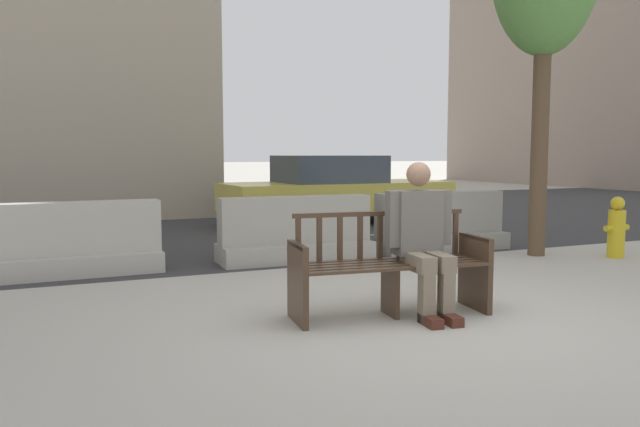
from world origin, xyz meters
TOP-DOWN VIEW (x-y plane):
  - ground_plane at (0.00, 0.00)m, footprint 200.00×200.00m
  - street_asphalt at (0.00, 8.70)m, footprint 120.00×12.00m
  - street_bench at (-0.29, 0.28)m, footprint 1.74×0.72m
  - seated_person at (-0.02, 0.19)m, footprint 0.59×0.76m
  - jersey_barrier_centre at (-0.02, 3.15)m, footprint 2.02×0.74m
  - jersey_barrier_left at (-2.73, 3.29)m, footprint 2.01×0.72m
  - jersey_barrier_right at (2.22, 3.16)m, footprint 2.00×0.68m
  - car_sedan_mid at (2.33, 6.98)m, footprint 4.62×1.96m
  - fire_hydrant at (4.00, 1.66)m, footprint 0.40×0.22m

SIDE VIEW (x-z plane):
  - ground_plane at x=0.00m, z-range 0.00..0.00m
  - street_asphalt at x=0.00m, z-range 0.00..0.01m
  - jersey_barrier_centre at x=-0.02m, z-range -0.08..0.76m
  - jersey_barrier_left at x=-2.73m, z-range -0.08..0.76m
  - jersey_barrier_right at x=2.22m, z-range -0.08..0.76m
  - fire_hydrant at x=4.00m, z-range -0.02..0.80m
  - street_bench at x=-0.29m, z-range -0.04..0.84m
  - car_sedan_mid at x=2.33m, z-range -0.01..1.34m
  - seated_person at x=-0.02m, z-range 0.03..1.35m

